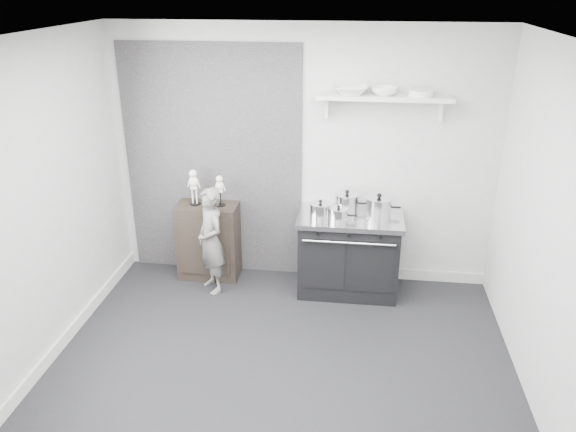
{
  "coord_description": "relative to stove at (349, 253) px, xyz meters",
  "views": [
    {
      "loc": [
        0.56,
        -3.79,
        3.08
      ],
      "look_at": [
        -0.04,
        0.95,
        1.04
      ],
      "focal_mm": 35.0,
      "sensor_mm": 36.0,
      "label": 1
    }
  ],
  "objects": [
    {
      "name": "child",
      "position": [
        -1.42,
        -0.18,
        0.14
      ],
      "size": [
        0.47,
        0.5,
        1.14
      ],
      "primitive_type": "imported",
      "rotation": [
        0.0,
        0.0,
        -0.91
      ],
      "color": "slate",
      "rests_on": "ground"
    },
    {
      "name": "plate_stack",
      "position": [
        0.61,
        0.19,
        1.64
      ],
      "size": [
        0.24,
        0.24,
        0.06
      ],
      "primitive_type": "cylinder",
      "color": "silver",
      "rests_on": "wall_shelf"
    },
    {
      "name": "ground",
      "position": [
        -0.53,
        -1.48,
        -0.43
      ],
      "size": [
        4.0,
        4.0,
        0.0
      ],
      "primitive_type": "plane",
      "color": "black",
      "rests_on": "ground"
    },
    {
      "name": "wall_shelf",
      "position": [
        0.27,
        0.2,
        1.58
      ],
      "size": [
        1.3,
        0.26,
        0.24
      ],
      "color": "silver",
      "rests_on": "room_shell"
    },
    {
      "name": "pot_front_left",
      "position": [
        -0.3,
        -0.09,
        0.5
      ],
      "size": [
        0.3,
        0.21,
        0.19
      ],
      "color": "silver",
      "rests_on": "stove"
    },
    {
      "name": "pot_front_center",
      "position": [
        -0.12,
        -0.13,
        0.49
      ],
      "size": [
        0.28,
        0.2,
        0.16
      ],
      "color": "silver",
      "rests_on": "stove"
    },
    {
      "name": "side_cabinet",
      "position": [
        -1.53,
        0.13,
        -0.01
      ],
      "size": [
        0.65,
        0.38,
        0.84
      ],
      "primitive_type": "cube",
      "color": "black",
      "rests_on": "ground"
    },
    {
      "name": "pot_back_left",
      "position": [
        -0.04,
        0.15,
        0.51
      ],
      "size": [
        0.34,
        0.25,
        0.22
      ],
      "color": "silver",
      "rests_on": "stove"
    },
    {
      "name": "bowl_large",
      "position": [
        -0.05,
        0.19,
        1.65
      ],
      "size": [
        0.34,
        0.34,
        0.08
      ],
      "primitive_type": "imported",
      "color": "white",
      "rests_on": "wall_shelf"
    },
    {
      "name": "skeleton_full",
      "position": [
        -1.66,
        0.13,
        0.64
      ],
      "size": [
        0.12,
        0.08,
        0.45
      ],
      "primitive_type": null,
      "color": "white",
      "rests_on": "side_cabinet"
    },
    {
      "name": "pot_back_right",
      "position": [
        0.28,
        0.08,
        0.51
      ],
      "size": [
        0.36,
        0.27,
        0.22
      ],
      "color": "silver",
      "rests_on": "stove"
    },
    {
      "name": "stove",
      "position": [
        0.0,
        0.0,
        0.0
      ],
      "size": [
        1.07,
        0.67,
        0.86
      ],
      "color": "black",
      "rests_on": "ground"
    },
    {
      "name": "skeleton_torso",
      "position": [
        -1.38,
        0.13,
        0.6
      ],
      "size": [
        0.11,
        0.07,
        0.38
      ],
      "primitive_type": null,
      "color": "white",
      "rests_on": "side_cabinet"
    },
    {
      "name": "bowl_small",
      "position": [
        0.27,
        0.19,
        1.65
      ],
      "size": [
        0.25,
        0.25,
        0.08
      ],
      "primitive_type": "imported",
      "color": "white",
      "rests_on": "wall_shelf"
    },
    {
      "name": "room_shell",
      "position": [
        -0.62,
        -1.33,
        1.21
      ],
      "size": [
        4.02,
        3.62,
        2.71
      ],
      "color": "#B7B7B4",
      "rests_on": "ground"
    }
  ]
}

